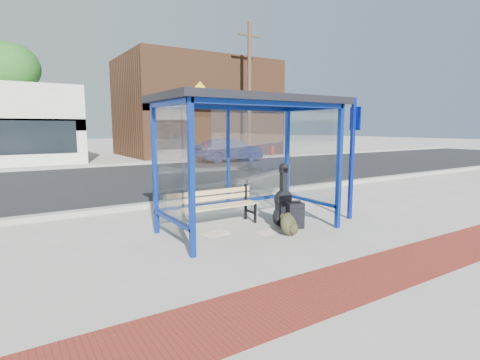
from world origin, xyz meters
TOP-DOWN VIEW (x-y plane):
  - ground at (0.00, 0.00)m, footprint 120.00×120.00m
  - brick_paver_strip at (0.00, -2.60)m, footprint 60.00×1.00m
  - curb_near at (0.00, 2.90)m, footprint 60.00×0.25m
  - street_asphalt at (0.00, 8.00)m, footprint 60.00×10.00m
  - curb_far at (0.00, 13.10)m, footprint 60.00×0.25m
  - far_sidewalk at (0.00, 15.00)m, footprint 60.00×4.00m
  - bus_shelter at (0.00, 0.07)m, footprint 3.30×1.80m
  - storefront_brown at (8.00, 18.49)m, footprint 10.00×7.08m
  - tree_mid at (-3.00, 22.00)m, footprint 3.60×3.60m
  - tree_right at (12.50, 22.00)m, footprint 3.60×3.60m
  - utility_pole_east at (9.00, 13.40)m, footprint 1.60×0.24m
  - bench at (-0.30, 0.60)m, footprint 1.57×0.40m
  - guitar_bag at (0.68, -0.14)m, footprint 0.42×0.12m
  - suitcase at (0.80, -0.36)m, footprint 0.35×0.27m
  - backpack at (0.40, -0.65)m, footprint 0.37×0.35m
  - sign_post at (2.27, -0.38)m, footprint 0.12×0.31m
  - newspaper_a at (-0.54, 0.18)m, footprint 0.40×0.34m
  - newspaper_b at (-0.66, 0.13)m, footprint 0.47×0.40m
  - newspaper_c at (0.20, -0.29)m, footprint 0.41×0.34m
  - parked_car at (6.81, 12.12)m, footprint 3.91×1.61m
  - fire_hydrant at (10.78, 13.40)m, footprint 0.32×0.21m

SIDE VIEW (x-z plane):
  - ground at x=0.00m, z-range 0.00..0.00m
  - street_asphalt at x=0.00m, z-range 0.00..0.00m
  - newspaper_a at x=-0.54m, z-range 0.00..0.01m
  - newspaper_c at x=0.20m, z-range 0.00..0.01m
  - newspaper_b at x=-0.66m, z-range 0.00..0.01m
  - far_sidewalk at x=0.00m, z-range 0.00..0.01m
  - brick_paver_strip at x=0.00m, z-range 0.00..0.01m
  - curb_near at x=0.00m, z-range 0.00..0.12m
  - curb_far at x=0.00m, z-range 0.00..0.12m
  - backpack at x=0.40m, z-range -0.01..0.39m
  - suitcase at x=0.80m, z-range -0.02..0.51m
  - fire_hydrant at x=10.78m, z-range 0.03..0.74m
  - guitar_bag at x=0.68m, z-range -0.15..0.99m
  - bench at x=-0.30m, z-range 0.05..0.79m
  - parked_car at x=6.81m, z-range 0.00..1.26m
  - sign_post at x=2.27m, z-range 0.15..2.62m
  - bus_shelter at x=0.00m, z-range 0.86..3.28m
  - storefront_brown at x=8.00m, z-range 0.00..6.40m
  - utility_pole_east at x=9.00m, z-range 0.11..8.11m
  - tree_mid at x=-3.00m, z-range 1.94..8.97m
  - tree_right at x=12.50m, z-range 1.94..8.97m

